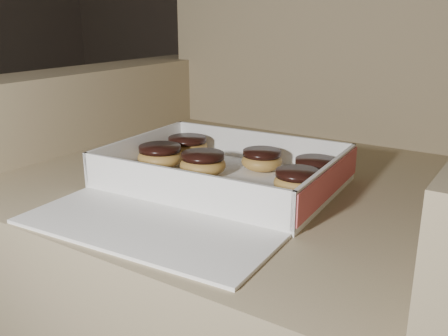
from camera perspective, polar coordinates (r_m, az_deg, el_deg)
The scene contains 11 objects.
armchair at distance 1.00m, azimuth 4.91°, elevation -6.90°, with size 1.00×0.84×1.04m.
bakery_box at distance 0.79m, azimuth -1.18°, elevation -1.80°, with size 0.38×0.44×0.06m.
donut_a at distance 0.83m, azimuth 10.38°, elevation -0.07°, with size 0.07×0.07×0.04m.
donut_b at distance 0.89m, azimuth -7.31°, elevation 1.38°, with size 0.08×0.08×0.04m.
donut_c at distance 0.84m, azimuth -2.43°, elevation 0.53°, with size 0.08×0.08×0.04m.
donut_d at distance 0.95m, azimuth -4.19°, elevation 2.49°, with size 0.08×0.08×0.04m.
donut_e at distance 0.77m, azimuth 8.37°, elevation -1.48°, with size 0.07×0.07×0.04m.
donut_f at distance 0.87m, azimuth 4.34°, elevation 0.96°, with size 0.07×0.07×0.04m.
crumb_a at distance 0.71m, azimuth 5.17°, elevation -4.47°, with size 0.01×0.01×0.00m, color black.
crumb_b at distance 0.77m, azimuth -0.95°, elevation -2.70°, with size 0.01×0.01×0.00m, color black.
crumb_c at distance 0.84m, azimuth -9.42°, elevation -1.03°, with size 0.01×0.01×0.00m, color black.
Camera 1 is at (1.26, -0.61, 0.74)m, focal length 40.00 mm.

